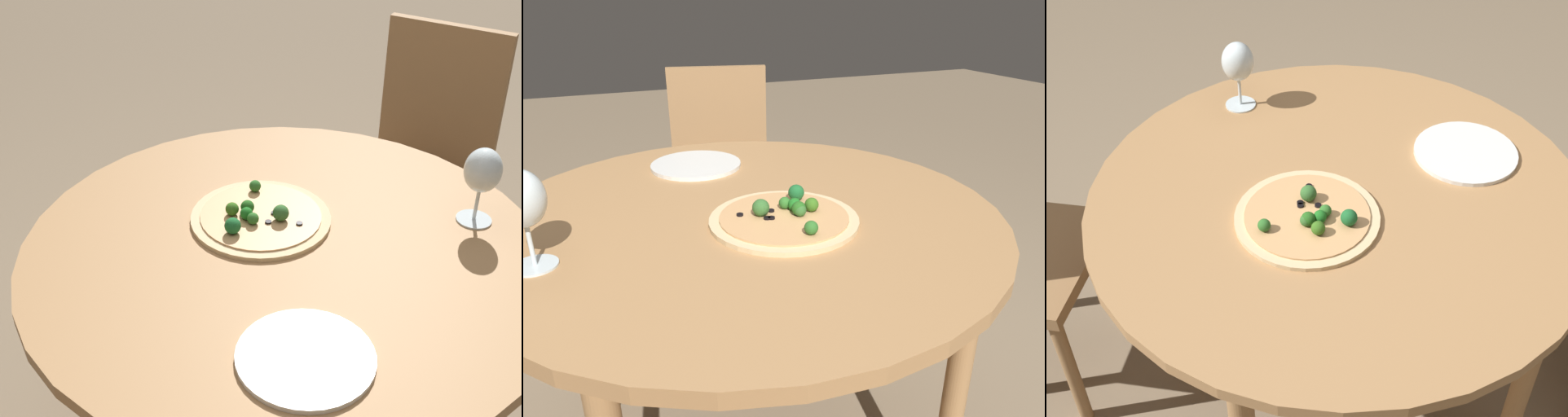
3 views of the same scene
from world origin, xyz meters
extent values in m
plane|color=#847056|center=(0.00, 0.00, 0.00)|extent=(12.00, 12.00, 0.00)
cylinder|color=#A87A4C|center=(0.00, 0.00, 0.75)|extent=(1.09, 1.09, 0.03)
cylinder|color=#A87A4C|center=(0.34, -0.34, 0.37)|extent=(0.05, 0.05, 0.74)
cylinder|color=#A87A4C|center=(-0.34, 0.34, 0.37)|extent=(0.05, 0.05, 0.74)
cylinder|color=#A87A4C|center=(0.34, 0.34, 0.37)|extent=(0.05, 0.05, 0.74)
cylinder|color=#997047|center=(0.68, 0.02, 0.21)|extent=(0.04, 0.04, 0.42)
cylinder|color=#997047|center=(-0.66, 0.19, 0.21)|extent=(0.04, 0.04, 0.42)
cylinder|color=#997047|center=(-0.49, 0.48, 0.21)|extent=(0.04, 0.04, 0.42)
cylinder|color=#DBBC89|center=(-0.09, -0.05, 0.77)|extent=(0.30, 0.30, 0.01)
cylinder|color=tan|center=(-0.09, -0.05, 0.78)|extent=(0.26, 0.26, 0.00)
sphere|color=#306229|center=(-0.11, -0.08, 0.79)|extent=(0.03, 0.03, 0.03)
sphere|color=#35661C|center=(-0.10, -0.11, 0.79)|extent=(0.03, 0.03, 0.03)
sphere|color=#1C602C|center=(-0.03, -0.11, 0.80)|extent=(0.03, 0.03, 0.03)
sphere|color=#2D6A26|center=(-0.06, -0.07, 0.79)|extent=(0.03, 0.03, 0.03)
sphere|color=#2C6525|center=(-0.19, -0.06, 0.79)|extent=(0.03, 0.03, 0.03)
sphere|color=#31632B|center=(-0.08, -0.01, 0.80)|extent=(0.04, 0.04, 0.04)
sphere|color=#1C681E|center=(-0.08, -0.08, 0.79)|extent=(0.03, 0.03, 0.03)
sphere|color=#235C1C|center=(-0.10, -0.08, 0.79)|extent=(0.03, 0.03, 0.03)
cylinder|color=black|center=(-0.10, -0.08, 0.78)|extent=(0.01, 0.01, 0.00)
cylinder|color=black|center=(-0.06, -0.04, 0.78)|extent=(0.01, 0.01, 0.00)
cylinder|color=black|center=(-0.06, 0.03, 0.78)|extent=(0.01, 0.01, 0.00)
cylinder|color=black|center=(-0.10, -0.01, 0.78)|extent=(0.01, 0.01, 0.00)
cylinder|color=black|center=(-0.10, -0.02, 0.78)|extent=(0.01, 0.01, 0.00)
cylinder|color=silver|center=(-0.10, 0.41, 0.77)|extent=(0.08, 0.08, 0.00)
cylinder|color=silver|center=(-0.10, 0.41, 0.80)|extent=(0.01, 0.01, 0.07)
ellipsoid|color=silver|center=(-0.10, 0.41, 0.89)|extent=(0.08, 0.08, 0.10)
cylinder|color=silver|center=(0.33, 0.02, 0.77)|extent=(0.24, 0.24, 0.01)
camera|label=1|loc=(1.21, -0.05, 1.64)|focal=50.00mm
camera|label=2|loc=(-0.96, 0.32, 1.19)|focal=35.00mm
camera|label=3|loc=(-0.50, -1.09, 1.78)|focal=50.00mm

